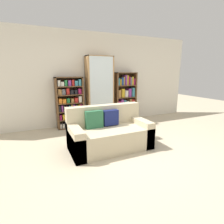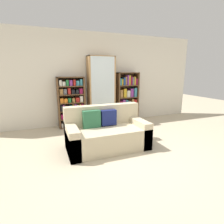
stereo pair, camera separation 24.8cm
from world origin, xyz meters
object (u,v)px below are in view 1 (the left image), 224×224
display_cabinet (100,91)px  bookshelf_right (125,98)px  couch (109,134)px  wine_bottle (126,120)px  bookshelf_left (70,103)px

display_cabinet → bookshelf_right: size_ratio=1.30×
bookshelf_right → couch: bearing=-127.0°
display_cabinet → wine_bottle: display_cabinet is taller
bookshelf_left → display_cabinet: size_ratio=0.71×
display_cabinet → bookshelf_right: 0.91m
couch → bookshelf_right: bearing=53.0°
bookshelf_left → bookshelf_right: (1.76, -0.00, 0.04)m
bookshelf_left → display_cabinet: (0.89, -0.02, 0.30)m
couch → bookshelf_right: bookshelf_right is taller
bookshelf_left → wine_bottle: (1.57, -0.43, -0.55)m
couch → wine_bottle: couch is taller
bookshelf_left → wine_bottle: 1.71m
couch → display_cabinet: size_ratio=0.82×
bookshelf_left → display_cabinet: display_cabinet is taller
wine_bottle → couch: bearing=-130.4°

